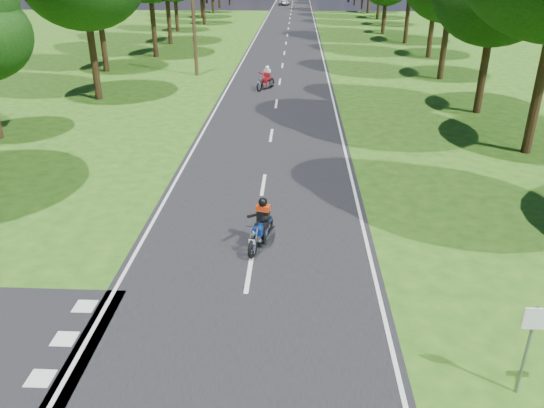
{
  "coord_description": "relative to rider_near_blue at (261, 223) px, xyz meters",
  "views": [
    {
      "loc": [
        1.17,
        -9.93,
        7.57
      ],
      "look_at": [
        0.51,
        4.0,
        1.1
      ],
      "focal_mm": 35.0,
      "sensor_mm": 36.0,
      "label": 1
    }
  ],
  "objects": [
    {
      "name": "rider_far_red",
      "position": [
        -1.04,
        20.21,
        0.01
      ],
      "size": [
        1.34,
        1.82,
        1.46
      ],
      "primitive_type": null,
      "rotation": [
        0.0,
        0.0,
        -0.49
      ],
      "color": "#940C0B",
      "rests_on": "main_road"
    },
    {
      "name": "road_markings",
      "position": [
        -0.35,
        44.66,
        -0.71
      ],
      "size": [
        7.4,
        140.0,
        0.01
      ],
      "color": "silver",
      "rests_on": "main_road"
    },
    {
      "name": "rider_near_blue",
      "position": [
        0.0,
        0.0,
        0.0
      ],
      "size": [
        1.0,
        1.81,
        1.43
      ],
      "primitive_type": null,
      "rotation": [
        0.0,
        0.0,
        -0.26
      ],
      "color": "navy",
      "rests_on": "main_road"
    },
    {
      "name": "main_road",
      "position": [
        -0.22,
        46.53,
        -0.72
      ],
      "size": [
        7.0,
        140.0,
        0.02
      ],
      "primitive_type": "cube",
      "color": "black",
      "rests_on": "ground"
    },
    {
      "name": "telegraph_pole",
      "position": [
        -6.22,
        24.53,
        3.34
      ],
      "size": [
        1.2,
        0.26,
        8.0
      ],
      "color": "#382616",
      "rests_on": "ground"
    },
    {
      "name": "ground",
      "position": [
        -0.22,
        -3.47,
        -0.73
      ],
      "size": [
        160.0,
        160.0,
        0.0
      ],
      "primitive_type": "plane",
      "color": "#245112",
      "rests_on": "ground"
    },
    {
      "name": "distant_car",
      "position": [
        -1.55,
        88.0,
        0.02
      ],
      "size": [
        2.39,
        4.54,
        1.47
      ],
      "primitive_type": "imported",
      "rotation": [
        0.0,
        0.0,
        -0.15
      ],
      "color": "silver",
      "rests_on": "main_road"
    },
    {
      "name": "road_sign",
      "position": [
        5.28,
        -5.48,
        0.61
      ],
      "size": [
        0.45,
        0.07,
        2.0
      ],
      "color": "slate",
      "rests_on": "ground"
    }
  ]
}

